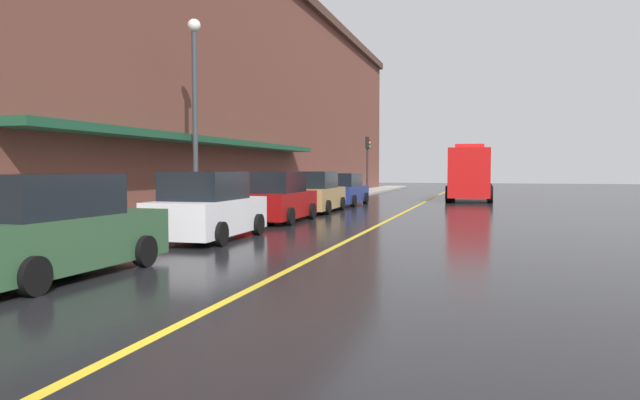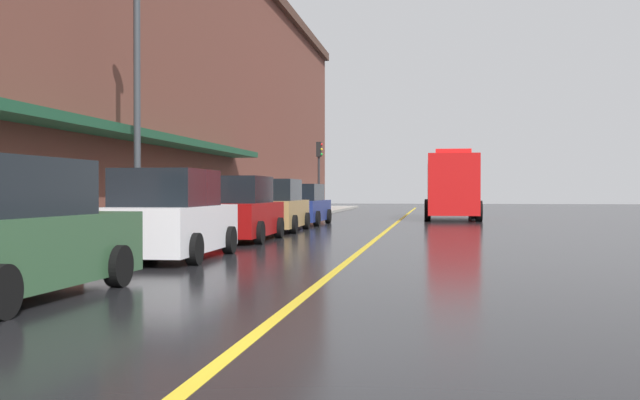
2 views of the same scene
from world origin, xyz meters
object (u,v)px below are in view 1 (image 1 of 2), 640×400
parked_car_0 (50,230)px  parked_car_3 (315,193)px  parking_meter_1 (296,188)px  parking_meter_0 (175,200)px  street_lamp_left (195,99)px  parked_car_4 (344,190)px  parked_car_2 (278,199)px  parking_meter_2 (284,189)px  parked_car_1 (208,208)px  traffic_light_near (368,154)px  fire_truck (470,174)px

parked_car_0 → parked_car_3: parked_car_0 is taller
parking_meter_1 → parking_meter_0: bearing=-90.0°
parked_car_0 → street_lamp_left: (-1.97, 9.56, 3.51)m
parked_car_4 → parked_car_2: bearing=-178.8°
parking_meter_0 → parking_meter_2: size_ratio=1.00×
parked_car_1 → parked_car_3: parked_car_1 is taller
parked_car_4 → parking_meter_1: 4.50m
parking_meter_1 → traffic_light_near: traffic_light_near is taller
parking_meter_0 → traffic_light_near: size_ratio=0.31×
parked_car_1 → parking_meter_2: bearing=6.6°
parked_car_1 → traffic_light_near: (-1.40, 30.13, 2.26)m
parking_meter_0 → parking_meter_1: size_ratio=1.00×
parked_car_2 → traffic_light_near: bearing=2.7°
fire_truck → parking_meter_2: 15.78m
fire_truck → parking_meter_1: fire_truck is taller
parked_car_0 → parking_meter_2: size_ratio=3.72×
parking_meter_0 → parking_meter_1: bearing=90.0°
parked_car_0 → parked_car_2: (0.07, 12.24, -0.01)m
parked_car_0 → fire_truck: fire_truck is taller
traffic_light_near → parking_meter_0: bearing=-90.1°
parked_car_0 → parking_meter_0: size_ratio=3.72×
parked_car_0 → parking_meter_1: 18.88m
parked_car_4 → fire_truck: size_ratio=0.54×
parked_car_4 → street_lamp_left: (-2.00, -13.53, 3.58)m
parked_car_0 → traffic_light_near: 36.52m
parked_car_2 → fire_truck: 19.58m
parking_meter_0 → parking_meter_2: (0.00, 10.00, 0.00)m
parking_meter_1 → parking_meter_2: 1.76m
parking_meter_1 → traffic_light_near: 17.73m
parked_car_2 → traffic_light_near: (-1.37, 24.19, 2.28)m
parked_car_2 → parked_car_3: size_ratio=0.93×
parked_car_1 → street_lamp_left: bearing=31.1°
parked_car_1 → parked_car_2: size_ratio=1.00×
parked_car_3 → parking_meter_0: parked_car_3 is taller
parked_car_0 → parked_car_1: bearing=0.9°
parked_car_1 → parked_car_4: bearing=-1.0°
parked_car_1 → parking_meter_0: parked_car_1 is taller
parked_car_1 → parked_car_4: size_ratio=0.94×
parked_car_0 → street_lamp_left: size_ratio=0.71×
parked_car_0 → parking_meter_1: (-1.37, 18.83, 0.17)m
street_lamp_left → parked_car_2: bearing=52.7°
parked_car_4 → parking_meter_2: size_ratio=3.60×
parking_meter_1 → traffic_light_near: bearing=89.8°
traffic_light_near → parked_car_4: bearing=-84.3°
parked_car_1 → street_lamp_left: 5.22m
street_lamp_left → traffic_light_near: 26.90m
parked_car_3 → parked_car_1: bearing=179.1°
parked_car_4 → parked_car_0: bearing=-179.1°
parked_car_0 → parked_car_3: bearing=1.8°
parking_meter_0 → street_lamp_left: 4.21m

